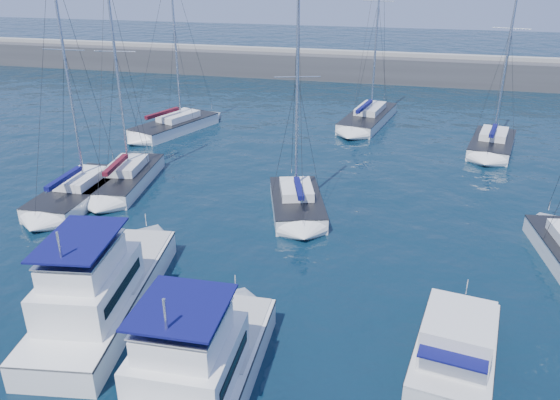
% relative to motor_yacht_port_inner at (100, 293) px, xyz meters
% --- Properties ---
extents(ground, '(220.00, 220.00, 0.00)m').
position_rel_motor_yacht_port_inner_xyz_m(ground, '(3.39, 1.34, -1.13)').
color(ground, black).
rests_on(ground, ground).
extents(breakwater, '(160.00, 6.00, 4.45)m').
position_rel_motor_yacht_port_inner_xyz_m(breakwater, '(3.39, 53.34, -0.08)').
color(breakwater, '#424244').
rests_on(breakwater, ground).
extents(motor_yacht_port_inner, '(4.89, 10.88, 4.69)m').
position_rel_motor_yacht_port_inner_xyz_m(motor_yacht_port_inner, '(0.00, 0.00, 0.00)').
color(motor_yacht_port_inner, white).
rests_on(motor_yacht_port_inner, ground).
extents(motor_yacht_stbd_inner, '(4.04, 8.40, 4.69)m').
position_rel_motor_yacht_port_inner_xyz_m(motor_yacht_stbd_inner, '(5.68, -3.35, 0.00)').
color(motor_yacht_stbd_inner, white).
rests_on(motor_yacht_stbd_inner, ground).
extents(motor_yacht_stbd_outer, '(3.70, 6.45, 3.20)m').
position_rel_motor_yacht_port_inner_xyz_m(motor_yacht_stbd_outer, '(14.42, 0.01, -0.19)').
color(motor_yacht_stbd_outer, silver).
rests_on(motor_yacht_stbd_outer, ground).
extents(sailboat_mid_a, '(3.35, 7.99, 14.73)m').
position_rel_motor_yacht_port_inner_xyz_m(sailboat_mid_a, '(-7.98, 10.80, -0.61)').
color(sailboat_mid_a, white).
rests_on(sailboat_mid_a, ground).
extents(sailboat_mid_b, '(4.11, 8.16, 13.97)m').
position_rel_motor_yacht_port_inner_xyz_m(sailboat_mid_b, '(-6.28, 13.68, -0.62)').
color(sailboat_mid_b, silver).
rests_on(sailboat_mid_b, ground).
extents(sailboat_mid_c, '(4.80, 7.17, 12.70)m').
position_rel_motor_yacht_port_inner_xyz_m(sailboat_mid_c, '(5.81, 12.43, -0.62)').
color(sailboat_mid_c, white).
rests_on(sailboat_mid_c, ground).
extents(sailboat_back_a, '(5.75, 8.99, 14.35)m').
position_rel_motor_yacht_port_inner_xyz_m(sailboat_back_a, '(-8.21, 26.22, -0.62)').
color(sailboat_back_a, white).
rests_on(sailboat_back_a, ground).
extents(sailboat_back_b, '(4.83, 10.13, 17.17)m').
position_rel_motor_yacht_port_inner_xyz_m(sailboat_back_b, '(8.17, 32.95, -0.60)').
color(sailboat_back_b, silver).
rests_on(sailboat_back_b, ground).
extents(sailboat_back_c, '(4.42, 7.57, 14.91)m').
position_rel_motor_yacht_port_inner_xyz_m(sailboat_back_c, '(18.52, 27.35, -0.60)').
color(sailboat_back_c, white).
rests_on(sailboat_back_c, ground).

